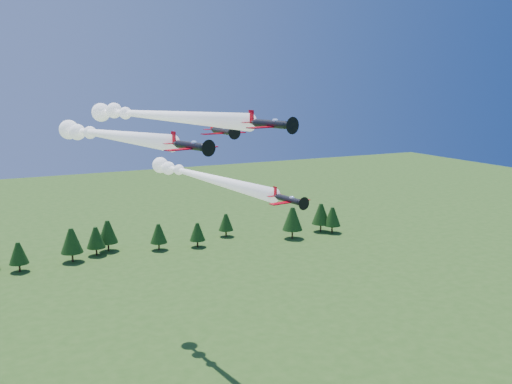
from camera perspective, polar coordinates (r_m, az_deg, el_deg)
name	(u,v)px	position (r m, az deg, el deg)	size (l,w,h in m)	color
plane_lead	(152,115)	(102.21, -10.32, 7.60)	(18.53, 54.89, 3.70)	black
plane_left	(106,134)	(102.22, -14.81, 5.61)	(16.62, 44.44, 3.70)	black
plane_right	(199,176)	(118.39, -5.72, 1.65)	(12.59, 54.73, 3.70)	black
plane_slot	(223,131)	(89.85, -3.36, 6.10)	(7.45, 8.08, 2.61)	black
treeline	(141,235)	(198.12, -11.48, -4.28)	(171.89, 21.23, 11.84)	#382314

